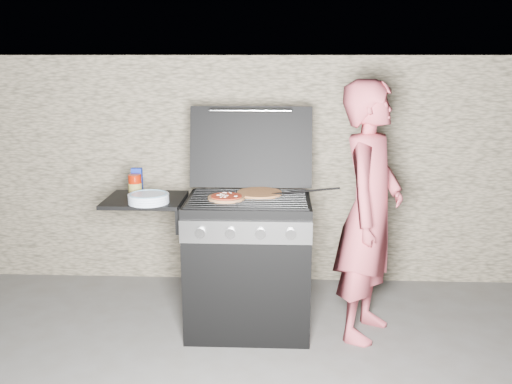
{
  "coord_description": "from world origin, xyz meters",
  "views": [
    {
      "loc": [
        0.21,
        -3.54,
        1.81
      ],
      "look_at": [
        0.05,
        0.0,
        0.95
      ],
      "focal_mm": 40.0,
      "sensor_mm": 36.0,
      "label": 1
    }
  ],
  "objects_px": {
    "gas_grill": "(211,264)",
    "pizza_topped": "(226,197)",
    "person": "(370,212)",
    "sauce_jar": "(135,184)"
  },
  "relations": [
    {
      "from": "gas_grill",
      "to": "sauce_jar",
      "type": "relative_size",
      "value": 10.11
    },
    {
      "from": "gas_grill",
      "to": "pizza_topped",
      "type": "bearing_deg",
      "value": -19.42
    },
    {
      "from": "pizza_topped",
      "to": "person",
      "type": "relative_size",
      "value": 0.14
    },
    {
      "from": "gas_grill",
      "to": "person",
      "type": "height_order",
      "value": "person"
    },
    {
      "from": "sauce_jar",
      "to": "gas_grill",
      "type": "bearing_deg",
      "value": -11.45
    },
    {
      "from": "gas_grill",
      "to": "pizza_topped",
      "type": "xyz_separation_m",
      "value": [
        0.11,
        -0.04,
        0.47
      ]
    },
    {
      "from": "gas_grill",
      "to": "person",
      "type": "bearing_deg",
      "value": -1.32
    },
    {
      "from": "gas_grill",
      "to": "sauce_jar",
      "type": "xyz_separation_m",
      "value": [
        -0.51,
        0.1,
        0.51
      ]
    },
    {
      "from": "pizza_topped",
      "to": "person",
      "type": "xyz_separation_m",
      "value": [
        0.91,
        0.02,
        -0.09
      ]
    },
    {
      "from": "gas_grill",
      "to": "sauce_jar",
      "type": "height_order",
      "value": "sauce_jar"
    }
  ]
}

